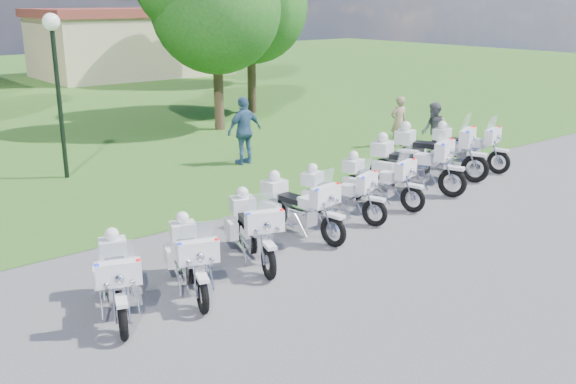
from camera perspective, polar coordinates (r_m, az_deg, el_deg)
ground at (r=11.75m, az=0.89°, el=-6.40°), size 100.00×100.00×0.00m
motorcycle_0 at (r=10.14m, az=-14.97°, el=-7.28°), size 1.14×2.00×1.40m
motorcycle_1 at (r=10.66m, az=-8.64°, el=-5.68°), size 1.12×2.01×1.40m
motorcycle_2 at (r=11.75m, az=-3.13°, el=-3.20°), size 1.16×2.12×1.47m
motorcycle_3 at (r=12.96m, az=0.94°, el=-1.20°), size 0.90×2.23×1.50m
motorcycle_4 at (r=13.96m, az=4.49°, el=-0.06°), size 1.12×2.04×1.42m
motorcycle_5 at (r=15.02m, az=7.99°, el=1.11°), size 1.06×2.13×1.46m
motorcycle_6 at (r=16.27m, az=10.91°, el=2.57°), size 1.39×2.45×1.72m
motorcycle_7 at (r=17.65m, az=12.87°, el=3.64°), size 1.53×2.48×1.78m
motorcycle_8 at (r=18.82m, az=15.50°, el=3.98°), size 1.14×2.29×1.57m
lamp_post at (r=17.79m, az=-20.03°, el=11.30°), size 0.44×0.44×4.30m
building_east at (r=42.38m, az=-13.77°, el=12.83°), size 11.44×7.28×4.10m
bystander_a at (r=21.17m, az=9.81°, el=6.16°), size 0.67×0.52×1.64m
bystander_b at (r=19.71m, az=12.79°, el=5.31°), size 1.00×1.05×1.70m
bystander_c at (r=18.63m, az=-3.89°, el=5.45°), size 1.17×0.52×1.96m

